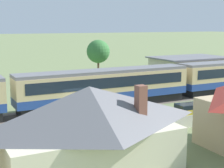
% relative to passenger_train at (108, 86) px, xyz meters
% --- Properties ---
extents(ground_plane, '(600.00, 600.00, 0.00)m').
position_rel_passenger_train_xyz_m(ground_plane, '(-4.16, -0.58, -2.17)').
color(ground_plane, '#707F51').
extents(passenger_train, '(58.46, 2.95, 3.91)m').
position_rel_passenger_train_xyz_m(passenger_train, '(0.00, 0.00, 0.00)').
color(passenger_train, '#234293').
rests_on(passenger_train, ground_plane).
extents(railway_track, '(112.64, 3.60, 0.04)m').
position_rel_passenger_train_xyz_m(railway_track, '(9.07, 0.00, -2.17)').
color(railway_track, '#665B51').
rests_on(railway_track, ground_plane).
extents(station_building, '(11.20, 8.57, 3.65)m').
position_rel_passenger_train_xyz_m(station_building, '(18.53, 9.40, -0.32)').
color(station_building, beige).
rests_on(station_building, ground_plane).
extents(cottage_grey_roof, '(10.71, 5.74, 5.05)m').
position_rel_passenger_train_xyz_m(cottage_grey_roof, '(-8.13, -13.97, 0.45)').
color(cottage_grey_roof, beige).
rests_on(cottage_grey_roof, ground_plane).
extents(picket_fence_front, '(49.69, 0.06, 1.05)m').
position_rel_passenger_train_xyz_m(picket_fence_front, '(-1.56, -9.90, -1.65)').
color(picket_fence_front, white).
rests_on(picket_fence_front, ground_plane).
extents(parked_car_yellow, '(4.69, 2.03, 1.27)m').
position_rel_passenger_train_xyz_m(parked_car_yellow, '(4.87, -7.24, -1.56)').
color(parked_car_yellow, yellow).
rests_on(parked_car_yellow, ground_plane).
extents(yard_tree_0, '(3.49, 3.49, 6.26)m').
position_rel_passenger_train_xyz_m(yard_tree_0, '(5.97, 15.21, 2.32)').
color(yard_tree_0, brown).
rests_on(yard_tree_0, ground_plane).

